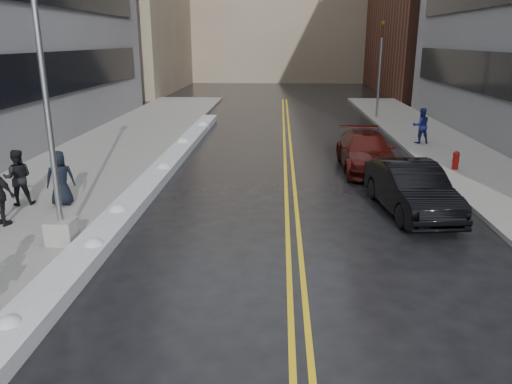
# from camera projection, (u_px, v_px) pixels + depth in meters

# --- Properties ---
(ground) EXTENTS (160.00, 160.00, 0.00)m
(ground) POSITION_uv_depth(u_px,v_px,m) (178.00, 289.00, 10.50)
(ground) COLOR black
(ground) RESTS_ON ground
(sidewalk_west) EXTENTS (5.50, 50.00, 0.15)m
(sidewalk_west) POSITION_uv_depth(u_px,v_px,m) (86.00, 167.00, 20.29)
(sidewalk_west) COLOR gray
(sidewalk_west) RESTS_ON ground
(sidewalk_east) EXTENTS (4.00, 50.00, 0.15)m
(sidewalk_east) POSITION_uv_depth(u_px,v_px,m) (480.00, 171.00, 19.57)
(sidewalk_east) COLOR gray
(sidewalk_east) RESTS_ON ground
(lane_line_left) EXTENTS (0.12, 50.00, 0.01)m
(lane_line_left) POSITION_uv_depth(u_px,v_px,m) (285.00, 171.00, 19.94)
(lane_line_left) COLOR gold
(lane_line_left) RESTS_ON ground
(lane_line_right) EXTENTS (0.12, 50.00, 0.01)m
(lane_line_right) POSITION_uv_depth(u_px,v_px,m) (293.00, 171.00, 19.93)
(lane_line_right) COLOR gold
(lane_line_right) RESTS_ON ground
(snow_ridge) EXTENTS (0.90, 30.00, 0.34)m
(snow_ridge) POSITION_uv_depth(u_px,v_px,m) (154.00, 179.00, 18.20)
(snow_ridge) COLOR silver
(snow_ridge) RESTS_ON ground
(lamppost) EXTENTS (0.65, 0.65, 7.62)m
(lamppost) POSITION_uv_depth(u_px,v_px,m) (52.00, 149.00, 11.82)
(lamppost) COLOR gray
(lamppost) RESTS_ON sidewalk_west
(fire_hydrant) EXTENTS (0.26, 0.26, 0.73)m
(fire_hydrant) POSITION_uv_depth(u_px,v_px,m) (456.00, 159.00, 19.48)
(fire_hydrant) COLOR maroon
(fire_hydrant) RESTS_ON sidewalk_east
(traffic_signal) EXTENTS (0.16, 0.20, 6.00)m
(traffic_signal) POSITION_uv_depth(u_px,v_px,m) (380.00, 66.00, 32.04)
(traffic_signal) COLOR gray
(traffic_signal) RESTS_ON sidewalk_east
(pedestrian_b) EXTENTS (1.01, 0.90, 1.72)m
(pedestrian_b) POSITION_uv_depth(u_px,v_px,m) (18.00, 177.00, 15.16)
(pedestrian_b) COLOR black
(pedestrian_b) RESTS_ON sidewalk_west
(pedestrian_c) EXTENTS (0.97, 0.82, 1.70)m
(pedestrian_c) POSITION_uv_depth(u_px,v_px,m) (60.00, 178.00, 15.10)
(pedestrian_c) COLOR black
(pedestrian_c) RESTS_ON sidewalk_west
(pedestrian_east) EXTENTS (0.90, 0.74, 1.72)m
(pedestrian_east) POSITION_uv_depth(u_px,v_px,m) (421.00, 126.00, 24.32)
(pedestrian_east) COLOR navy
(pedestrian_east) RESTS_ON sidewalk_east
(car_black) EXTENTS (2.16, 4.76, 1.52)m
(car_black) POSITION_uv_depth(u_px,v_px,m) (411.00, 188.00, 14.93)
(car_black) COLOR black
(car_black) RESTS_ON ground
(car_maroon) EXTENTS (2.04, 4.99, 1.45)m
(car_maroon) POSITION_uv_depth(u_px,v_px,m) (366.00, 152.00, 20.01)
(car_maroon) COLOR #390C09
(car_maroon) RESTS_ON ground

